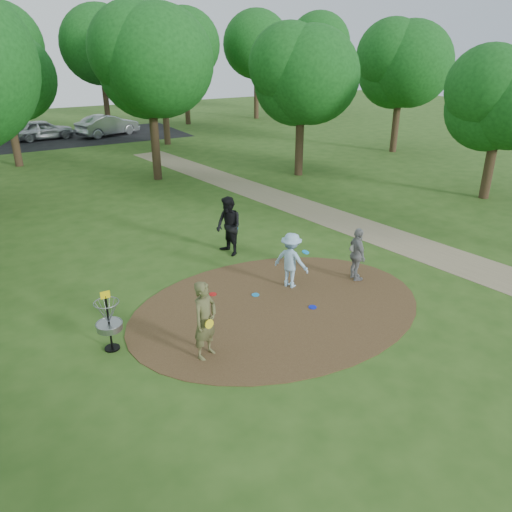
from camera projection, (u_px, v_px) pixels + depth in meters
ground at (278, 307)px, 13.75m from camera, size 100.00×100.00×0.00m
dirt_clearing at (278, 307)px, 13.75m from camera, size 8.40×8.40×0.02m
footpath at (397, 241)px, 18.34m from camera, size 7.55×39.89×0.01m
parking_lot at (91, 136)px, 38.47m from camera, size 14.00×8.00×0.01m
player_observer_with_disc at (205, 320)px, 11.26m from camera, size 0.83×0.72×1.91m
player_throwing_with_disc at (291, 260)px, 14.61m from camera, size 1.23×1.26×1.69m
player_walking_with_disc at (229, 226)px, 16.82m from camera, size 0.88×1.07×2.02m
player_waiting_with_disc at (357, 255)px, 15.03m from camera, size 0.68×1.06×1.67m
disc_ground_cyan at (255, 295)px, 14.37m from camera, size 0.22×0.22×0.02m
disc_ground_blue at (313, 307)px, 13.71m from camera, size 0.22×0.22×0.02m
disc_ground_red at (213, 294)px, 14.41m from camera, size 0.22×0.22×0.02m
car_left at (42, 130)px, 36.93m from camera, size 4.46×2.15×1.47m
car_right at (108, 125)px, 38.43m from camera, size 5.10×3.18×1.59m
disc_golf_basket at (108, 317)px, 11.56m from camera, size 0.63×0.63×1.54m
tree_ring at (182, 85)px, 19.03m from camera, size 37.15×45.32×9.14m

